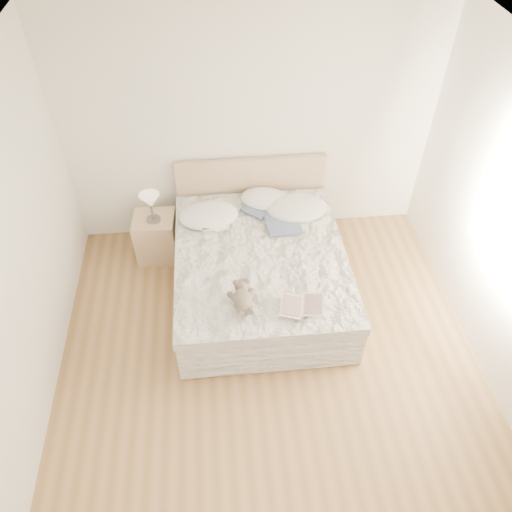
{
  "coord_description": "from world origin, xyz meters",
  "views": [
    {
      "loc": [
        -0.4,
        -2.46,
        4.09
      ],
      "look_at": [
        -0.05,
        1.05,
        0.62
      ],
      "focal_mm": 35.0,
      "sensor_mm": 36.0,
      "label": 1
    }
  ],
  "objects_px": {
    "bed": "(260,267)",
    "table_lamp": "(150,202)",
    "nightstand": "(156,237)",
    "childrens_book": "(302,305)",
    "photo_book": "(212,225)",
    "teddy_bear": "(243,304)"
  },
  "relations": [
    {
      "from": "nightstand",
      "to": "teddy_bear",
      "type": "xyz_separation_m",
      "value": [
        0.88,
        -1.39,
        0.37
      ]
    },
    {
      "from": "bed",
      "to": "teddy_bear",
      "type": "relative_size",
      "value": 6.86
    },
    {
      "from": "nightstand",
      "to": "table_lamp",
      "type": "xyz_separation_m",
      "value": [
        0.01,
        -0.03,
        0.53
      ]
    },
    {
      "from": "bed",
      "to": "childrens_book",
      "type": "distance_m",
      "value": 0.93
    },
    {
      "from": "bed",
      "to": "table_lamp",
      "type": "distance_m",
      "value": 1.35
    },
    {
      "from": "table_lamp",
      "to": "teddy_bear",
      "type": "relative_size",
      "value": 1.1
    },
    {
      "from": "bed",
      "to": "table_lamp",
      "type": "height_order",
      "value": "bed"
    },
    {
      "from": "teddy_bear",
      "to": "bed",
      "type": "bearing_deg",
      "value": 67.16
    },
    {
      "from": "nightstand",
      "to": "childrens_book",
      "type": "relative_size",
      "value": 1.36
    },
    {
      "from": "childrens_book",
      "to": "bed",
      "type": "bearing_deg",
      "value": 121.34
    },
    {
      "from": "childrens_book",
      "to": "teddy_bear",
      "type": "relative_size",
      "value": 1.32
    },
    {
      "from": "nightstand",
      "to": "table_lamp",
      "type": "distance_m",
      "value": 0.53
    },
    {
      "from": "childrens_book",
      "to": "photo_book",
      "type": "bearing_deg",
      "value": 134.78
    },
    {
      "from": "bed",
      "to": "photo_book",
      "type": "distance_m",
      "value": 0.67
    },
    {
      "from": "nightstand",
      "to": "photo_book",
      "type": "relative_size",
      "value": 1.91
    },
    {
      "from": "photo_book",
      "to": "teddy_bear",
      "type": "bearing_deg",
      "value": -101.9
    },
    {
      "from": "table_lamp",
      "to": "photo_book",
      "type": "xyz_separation_m",
      "value": [
        0.63,
        -0.24,
        -0.18
      ]
    },
    {
      "from": "bed",
      "to": "table_lamp",
      "type": "bearing_deg",
      "value": 151.97
    },
    {
      "from": "bed",
      "to": "childrens_book",
      "type": "bearing_deg",
      "value": -70.21
    },
    {
      "from": "childrens_book",
      "to": "teddy_bear",
      "type": "height_order",
      "value": "teddy_bear"
    },
    {
      "from": "photo_book",
      "to": "childrens_book",
      "type": "bearing_deg",
      "value": -80.72
    },
    {
      "from": "photo_book",
      "to": "nightstand",
      "type": "bearing_deg",
      "value": 133.71
    }
  ]
}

